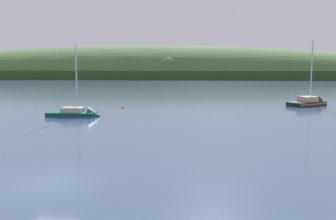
# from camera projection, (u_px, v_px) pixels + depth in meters

# --- Properties ---
(ground) EXTENTS (1400.00, 1400.00, 0.00)m
(ground) POSITION_uv_depth(u_px,v_px,m) (48.00, 183.00, 18.40)
(ground) COLOR #384C6B
(far_shoreline_hill) EXTENTS (515.40, 130.51, 46.79)m
(far_shoreline_hill) POSITION_uv_depth(u_px,v_px,m) (148.00, 77.00, 255.06)
(far_shoreline_hill) COLOR #314A21
(far_shoreline_hill) RESTS_ON ground
(sailboat_near_mooring) EXTENTS (6.95, 2.72, 10.35)m
(sailboat_near_mooring) POSITION_uv_depth(u_px,v_px,m) (79.00, 115.00, 44.23)
(sailboat_near_mooring) COLOR #0F564C
(sailboat_near_mooring) RESTS_ON ground
(sailboat_midwater_white) EXTENTS (7.78, 6.97, 11.97)m
(sailboat_midwater_white) POSITION_uv_depth(u_px,v_px,m) (311.00, 104.00, 57.77)
(sailboat_midwater_white) COLOR #232328
(sailboat_midwater_white) RESTS_ON ground
(mooring_buoy_far_upstream) EXTENTS (0.46, 0.46, 0.54)m
(mooring_buoy_far_upstream) POSITION_uv_depth(u_px,v_px,m) (123.00, 108.00, 53.94)
(mooring_buoy_far_upstream) COLOR red
(mooring_buoy_far_upstream) RESTS_ON ground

